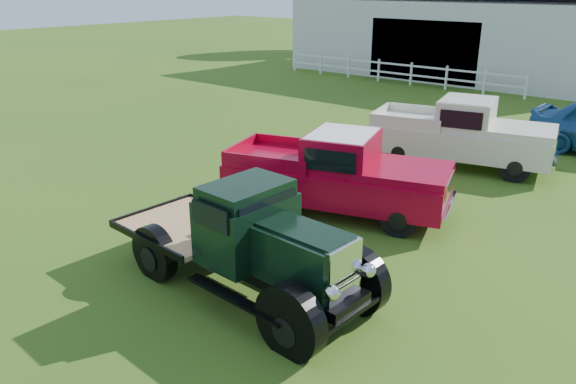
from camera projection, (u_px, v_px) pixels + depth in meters
The scene contains 6 objects.
ground at pixel (243, 254), 11.48m from camera, with size 120.00×120.00×0.00m, color #4A6E1A.
shed_left at pixel (463, 25), 33.35m from camera, with size 18.80×10.20×5.60m, color silver, non-canonical shape.
fence_rail at pixel (395, 72), 30.42m from camera, with size 14.20×0.16×1.20m, color white, non-canonical shape.
vintage_flatbed at pixel (244, 237), 9.80m from camera, with size 5.20×2.06×2.06m, color black, non-canonical shape.
red_pickup at pixel (337, 172), 13.28m from camera, with size 5.41×2.08×1.97m, color #A30421, non-canonical shape.
white_pickup at pixel (461, 133), 16.68m from camera, with size 5.38×2.09×1.98m, color beige, non-canonical shape.
Camera 1 is at (7.32, -7.30, 5.23)m, focal length 35.00 mm.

